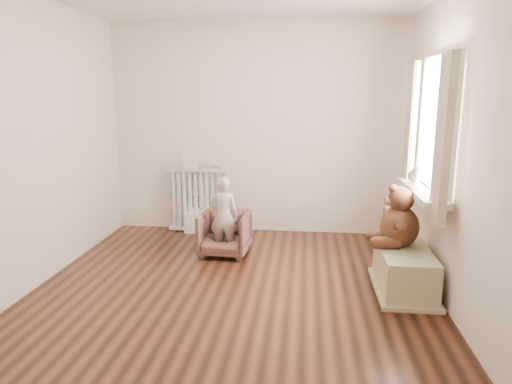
# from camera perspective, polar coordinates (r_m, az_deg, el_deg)

# --- Properties ---
(floor) EXTENTS (3.60, 3.60, 0.01)m
(floor) POSITION_cam_1_polar(r_m,az_deg,el_deg) (4.27, -2.73, -11.82)
(floor) COLOR black
(floor) RESTS_ON ground
(back_wall) EXTENTS (3.60, 0.02, 2.60)m
(back_wall) POSITION_cam_1_polar(r_m,az_deg,el_deg) (5.69, 0.00, 7.87)
(back_wall) COLOR white
(back_wall) RESTS_ON ground
(front_wall) EXTENTS (3.60, 0.02, 2.60)m
(front_wall) POSITION_cam_1_polar(r_m,az_deg,el_deg) (2.18, -10.52, 0.35)
(front_wall) COLOR white
(front_wall) RESTS_ON ground
(left_wall) EXTENTS (0.02, 3.60, 2.60)m
(left_wall) POSITION_cam_1_polar(r_m,az_deg,el_deg) (4.57, -25.94, 5.52)
(left_wall) COLOR white
(left_wall) RESTS_ON ground
(right_wall) EXTENTS (0.02, 3.60, 2.60)m
(right_wall) POSITION_cam_1_polar(r_m,az_deg,el_deg) (4.04, 23.27, 5.02)
(right_wall) COLOR white
(right_wall) RESTS_ON ground
(window) EXTENTS (0.03, 0.90, 1.10)m
(window) POSITION_cam_1_polar(r_m,az_deg,el_deg) (4.30, 21.79, 7.54)
(window) COLOR white
(window) RESTS_ON right_wall
(window_sill) EXTENTS (0.22, 1.10, 0.06)m
(window_sill) POSITION_cam_1_polar(r_m,az_deg,el_deg) (4.36, 20.05, 0.01)
(window_sill) COLOR silver
(window_sill) RESTS_ON right_wall
(curtain_left) EXTENTS (0.06, 0.26, 1.30)m
(curtain_left) POSITION_cam_1_polar(r_m,az_deg,el_deg) (3.73, 22.35, 5.96)
(curtain_left) COLOR beige
(curtain_left) RESTS_ON right_wall
(curtain_right) EXTENTS (0.06, 0.26, 1.30)m
(curtain_right) POSITION_cam_1_polar(r_m,az_deg,el_deg) (4.83, 18.71, 7.49)
(curtain_right) COLOR beige
(curtain_right) RESTS_ON right_wall
(radiator) EXTENTS (0.77, 0.15, 0.81)m
(radiator) POSITION_cam_1_polar(r_m,az_deg,el_deg) (5.84, -7.18, -1.16)
(radiator) COLOR silver
(radiator) RESTS_ON floor
(paper_doll) EXTENTS (0.18, 0.02, 0.30)m
(paper_doll) POSITION_cam_1_polar(r_m,az_deg,el_deg) (5.76, -8.32, 4.35)
(paper_doll) COLOR beige
(paper_doll) RESTS_ON radiator
(tin_a) EXTENTS (0.09, 0.09, 0.06)m
(tin_a) POSITION_cam_1_polar(r_m,az_deg,el_deg) (5.73, -6.36, 3.16)
(tin_a) COLOR #A59E8C
(tin_a) RESTS_ON radiator
(tin_b) EXTENTS (0.10, 0.10, 0.05)m
(tin_b) POSITION_cam_1_polar(r_m,az_deg,el_deg) (5.70, -4.47, 3.11)
(tin_b) COLOR #A59E8C
(tin_b) RESTS_ON radiator
(toy_vanity) EXTENTS (0.30, 0.21, 0.47)m
(toy_vanity) POSITION_cam_1_polar(r_m,az_deg,el_deg) (5.85, -7.41, -2.32)
(toy_vanity) COLOR silver
(toy_vanity) RESTS_ON floor
(armchair) EXTENTS (0.55, 0.56, 0.48)m
(armchair) POSITION_cam_1_polar(r_m,az_deg,el_deg) (5.01, -3.92, -5.17)
(armchair) COLOR brown
(armchair) RESTS_ON floor
(child) EXTENTS (0.33, 0.23, 0.86)m
(child) POSITION_cam_1_polar(r_m,az_deg,el_deg) (4.90, -4.06, -3.00)
(child) COLOR beige
(child) RESTS_ON armchair
(toy_bench) EXTENTS (0.43, 0.82, 0.38)m
(toy_bench) POSITION_cam_1_polar(r_m,az_deg,el_deg) (4.33, 18.03, -9.19)
(toy_bench) COLOR #BCB48D
(toy_bench) RESTS_ON floor
(teddy_bear) EXTENTS (0.47, 0.38, 0.56)m
(teddy_bear) POSITION_cam_1_polar(r_m,az_deg,el_deg) (4.28, 17.57, -2.78)
(teddy_bear) COLOR #361B0F
(teddy_bear) RESTS_ON toy_bench
(plush_cat) EXTENTS (0.16, 0.24, 0.20)m
(plush_cat) POSITION_cam_1_polar(r_m,az_deg,el_deg) (4.56, 19.37, 2.23)
(plush_cat) COLOR gray
(plush_cat) RESTS_ON window_sill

